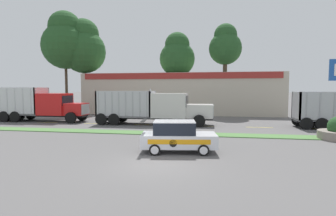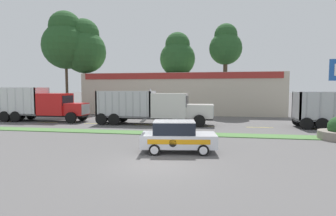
{
  "view_description": "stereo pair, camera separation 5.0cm",
  "coord_description": "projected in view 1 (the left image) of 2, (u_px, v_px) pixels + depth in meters",
  "views": [
    {
      "loc": [
        2.57,
        -11.74,
        3.52
      ],
      "look_at": [
        -0.79,
        8.01,
        2.08
      ],
      "focal_mm": 28.0,
      "sensor_mm": 36.0,
      "label": 1
    },
    {
      "loc": [
        2.62,
        -11.73,
        3.52
      ],
      "look_at": [
        -0.79,
        8.01,
        2.08
      ],
      "focal_mm": 28.0,
      "sensor_mm": 36.0,
      "label": 2
    }
  ],
  "objects": [
    {
      "name": "centre_line_3",
      "position": [
        95.0,
        124.0,
        26.89
      ],
      "size": [
        2.4,
        0.14,
        0.01
      ],
      "primitive_type": "cube",
      "color": "yellow",
      "rests_on": "ground_plane"
    },
    {
      "name": "centre_line_6",
      "position": [
        259.0,
        127.0,
        24.18
      ],
      "size": [
        2.4,
        0.14,
        0.01
      ],
      "primitive_type": "cube",
      "color": "yellow",
      "rests_on": "ground_plane"
    },
    {
      "name": "grass_verge",
      "position": [
        179.0,
        134.0,
        20.57
      ],
      "size": [
        120.0,
        1.68,
        0.06
      ],
      "primitive_type": "cube",
      "color": "#517F42",
      "rests_on": "ground_plane"
    },
    {
      "name": "store_building_backdrop",
      "position": [
        183.0,
        93.0,
        40.61
      ],
      "size": [
        27.67,
        12.1,
        5.75
      ],
      "color": "#BCB29E",
      "rests_on": "ground_plane"
    },
    {
      "name": "tree_behind_far_right",
      "position": [
        65.0,
        41.0,
        37.05
      ],
      "size": [
        6.49,
        6.49,
        14.52
      ],
      "color": "#473828",
      "rests_on": "ground_plane"
    },
    {
      "name": "dump_truck_trail",
      "position": [
        46.0,
        106.0,
        28.64
      ],
      "size": [
        10.77,
        2.72,
        3.71
      ],
      "color": "black",
      "rests_on": "ground_plane"
    },
    {
      "name": "tree_behind_centre",
      "position": [
        84.0,
        47.0,
        37.92
      ],
      "size": [
        6.25,
        6.25,
        13.66
      ],
      "color": "#473828",
      "rests_on": "ground_plane"
    },
    {
      "name": "centre_line_2",
      "position": [
        47.0,
        122.0,
        27.79
      ],
      "size": [
        2.4,
        0.14,
        0.01
      ],
      "primitive_type": "cube",
      "color": "yellow",
      "rests_on": "ground_plane"
    },
    {
      "name": "tree_behind_left",
      "position": [
        225.0,
        46.0,
        34.38
      ],
      "size": [
        4.28,
        4.28,
        12.1
      ],
      "color": "#473828",
      "rests_on": "ground_plane"
    },
    {
      "name": "centre_line_1",
      "position": [
        3.0,
        121.0,
        28.69
      ],
      "size": [
        2.4,
        0.14,
        0.01
      ],
      "primitive_type": "cube",
      "color": "yellow",
      "rests_on": "ground_plane"
    },
    {
      "name": "centre_line_4",
      "position": [
        146.0,
        125.0,
        25.98
      ],
      "size": [
        2.4,
        0.14,
        0.01
      ],
      "primitive_type": "cube",
      "color": "yellow",
      "rests_on": "ground_plane"
    },
    {
      "name": "centre_line_5",
      "position": [
        201.0,
        126.0,
        25.08
      ],
      "size": [
        2.4,
        0.14,
        0.01
      ],
      "primitive_type": "cube",
      "color": "yellow",
      "rests_on": "ground_plane"
    },
    {
      "name": "rally_car",
      "position": [
        177.0,
        136.0,
        14.7
      ],
      "size": [
        4.37,
        2.4,
        1.78
      ],
      "color": "silver",
      "rests_on": "ground_plane"
    },
    {
      "name": "centre_line_7",
      "position": [
        323.0,
        129.0,
        23.27
      ],
      "size": [
        2.4,
        0.14,
        0.01
      ],
      "primitive_type": "cube",
      "color": "yellow",
      "rests_on": "ground_plane"
    },
    {
      "name": "tree_behind_right",
      "position": [
        177.0,
        56.0,
        38.07
      ],
      "size": [
        5.12,
        5.12,
        11.77
      ],
      "color": "#473828",
      "rests_on": "ground_plane"
    },
    {
      "name": "dump_truck_lead",
      "position": [
        163.0,
        108.0,
        25.99
      ],
      "size": [
        11.55,
        2.82,
        3.57
      ],
      "color": "black",
      "rests_on": "ground_plane"
    },
    {
      "name": "ground_plane",
      "position": [
        156.0,
        165.0,
        12.22
      ],
      "size": [
        600.0,
        600.0,
        0.0
      ],
      "primitive_type": "plane",
      "color": "#5B5959"
    }
  ]
}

